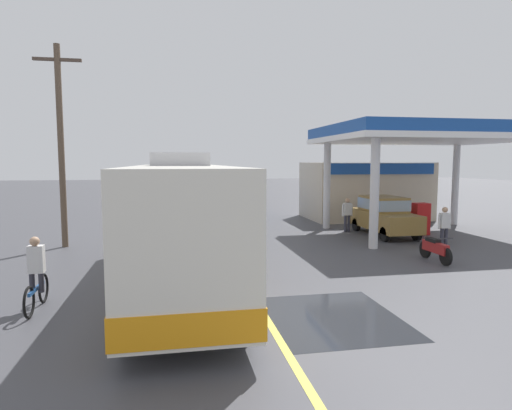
# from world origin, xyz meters

# --- Properties ---
(ground) EXTENTS (120.00, 120.00, 0.00)m
(ground) POSITION_xyz_m (0.00, 20.00, 0.00)
(ground) COLOR #424247
(lane_divider_stripe) EXTENTS (0.16, 50.00, 0.01)m
(lane_divider_stripe) POSITION_xyz_m (0.00, 15.00, 0.00)
(lane_divider_stripe) COLOR #D8CC4C
(lane_divider_stripe) RESTS_ON ground
(wet_puddle_patch) EXTENTS (2.97, 3.33, 0.01)m
(wet_puddle_patch) POSITION_xyz_m (1.41, 0.71, 0.00)
(wet_puddle_patch) COLOR #26282D
(wet_puddle_patch) RESTS_ON ground
(coach_bus_main) EXTENTS (2.60, 11.04, 3.69)m
(coach_bus_main) POSITION_xyz_m (-1.76, 4.07, 1.72)
(coach_bus_main) COLOR silver
(coach_bus_main) RESTS_ON ground
(gas_station_roadside) EXTENTS (9.10, 11.95, 5.10)m
(gas_station_roadside) POSITION_xyz_m (9.53, 14.65, 2.63)
(gas_station_roadside) COLOR #194799
(gas_station_roadside) RESTS_ON ground
(car_at_pump) EXTENTS (1.70, 4.20, 1.82)m
(car_at_pump) POSITION_xyz_m (7.75, 10.62, 1.01)
(car_at_pump) COLOR olive
(car_at_pump) RESTS_ON ground
(minibus_opposing_lane) EXTENTS (2.04, 6.13, 2.44)m
(minibus_opposing_lane) POSITION_xyz_m (1.81, 19.74, 1.47)
(minibus_opposing_lane) COLOR #264C9E
(minibus_opposing_lane) RESTS_ON ground
(cyclist_on_shoulder) EXTENTS (0.34, 1.82, 1.72)m
(cyclist_on_shoulder) POSITION_xyz_m (-5.13, 2.50, 0.78)
(cyclist_on_shoulder) COLOR black
(cyclist_on_shoulder) RESTS_ON ground
(motorcycle_parked_forecourt) EXTENTS (0.55, 1.80, 0.92)m
(motorcycle_parked_forecourt) POSITION_xyz_m (6.89, 5.22, 0.44)
(motorcycle_parked_forecourt) COLOR black
(motorcycle_parked_forecourt) RESTS_ON ground
(pedestrian_near_pump) EXTENTS (0.55, 0.22, 1.66)m
(pedestrian_near_pump) POSITION_xyz_m (6.44, 11.88, 0.93)
(pedestrian_near_pump) COLOR #33333F
(pedestrian_near_pump) RESTS_ON ground
(pedestrian_by_shop) EXTENTS (0.55, 0.22, 1.66)m
(pedestrian_by_shop) POSITION_xyz_m (8.58, 7.22, 0.93)
(pedestrian_by_shop) COLOR #33333F
(pedestrian_by_shop) RESTS_ON ground
(car_trailing_behind_bus) EXTENTS (1.70, 4.20, 1.82)m
(car_trailing_behind_bus) POSITION_xyz_m (-2.31, 22.08, 1.01)
(car_trailing_behind_bus) COLOR maroon
(car_trailing_behind_bus) RESTS_ON ground
(utility_pole_roadside) EXTENTS (1.80, 0.24, 8.01)m
(utility_pole_roadside) POSITION_xyz_m (-6.32, 10.40, 4.18)
(utility_pole_roadside) COLOR brown
(utility_pole_roadside) RESTS_ON ground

